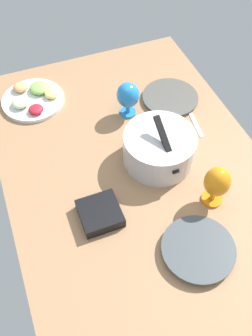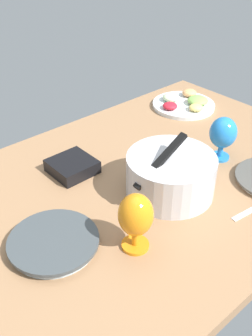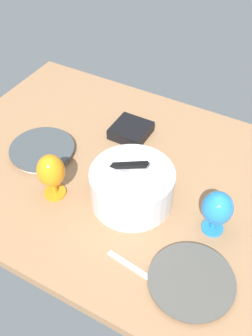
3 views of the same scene
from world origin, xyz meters
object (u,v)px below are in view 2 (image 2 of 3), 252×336
fruit_platter (185,103)px  square_bowl_black (72,166)px  dinner_plate_right (54,243)px  hurricane_glass_orange (136,217)px  hurricane_glass_blue (223,134)px  mixing_bowl (171,174)px

fruit_platter → square_bowl_black: bearing=7.4°
dinner_plate_right → square_bowl_black: square_bowl_black is taller
dinner_plate_right → square_bowl_black: bearing=-133.3°
hurricane_glass_orange → hurricane_glass_blue: hurricane_glass_orange is taller
mixing_bowl → hurricane_glass_blue: bearing=-176.4°
hurricane_glass_blue → square_bowl_black: size_ratio=1.14×
mixing_bowl → hurricane_glass_orange: (25.39, 10.87, 3.63)cm
dinner_plate_right → fruit_platter: (-95.13, -35.84, 0.37)cm
mixing_bowl → fruit_platter: 66.32cm
dinner_plate_right → hurricane_glass_orange: 24.59cm
fruit_platter → square_bowl_black: (69.87, 9.02, 0.67)cm
hurricane_glass_blue → square_bowl_black: hurricane_glass_blue is taller
hurricane_glass_blue → square_bowl_black: bearing=-32.0°
dinner_plate_right → fruit_platter: fruit_platter is taller
dinner_plate_right → hurricane_glass_blue: size_ratio=1.54×
dinner_plate_right → fruit_platter: 101.65cm
hurricane_glass_orange → hurricane_glass_blue: bearing=-166.9°
fruit_platter → hurricane_glass_blue: bearing=58.5°
fruit_platter → hurricane_glass_orange: (78.06, 50.80, 9.09)cm
dinner_plate_right → square_bowl_black: size_ratio=1.74×
mixing_bowl → square_bowl_black: 35.70cm
hurricane_glass_orange → hurricane_glass_blue: (-54.72, -12.72, -0.68)cm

